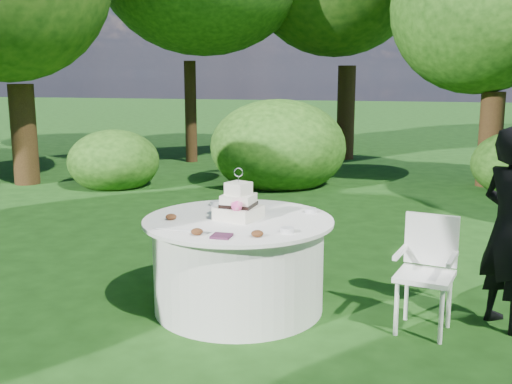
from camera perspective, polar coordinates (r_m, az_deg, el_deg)
ground at (r=5.14m, az=-1.65°, el=-10.93°), size 80.00×80.00×0.00m
napkins at (r=4.35m, az=-3.30°, el=-4.21°), size 0.14×0.14×0.02m
feather_plume at (r=4.55m, az=-7.06°, el=-3.63°), size 0.48×0.07×0.01m
guest at (r=4.92m, az=23.08°, el=-3.27°), size 0.63×0.68×1.56m
table at (r=5.00m, az=-1.67°, el=-6.80°), size 1.56×1.56×0.77m
cake at (r=4.87m, az=-1.67°, el=-1.26°), size 0.39×0.39×0.43m
chair at (r=4.76m, az=16.00°, el=-6.59°), size 0.49×0.48×0.88m
votives at (r=4.98m, az=1.27°, el=-2.08°), size 0.97×0.86×0.04m
petal_cups at (r=4.55m, az=-4.69°, el=-3.34°), size 0.90×0.47×0.05m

